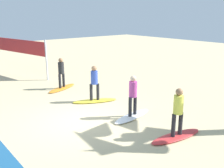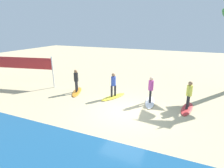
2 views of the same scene
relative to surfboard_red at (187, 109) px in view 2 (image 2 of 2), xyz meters
name	(u,v)px [view 2 (image 2 of 2)]	position (x,y,z in m)	size (l,w,h in m)	color
ground_plane	(126,111)	(3.25, 1.68, -0.04)	(60.00, 60.00, 0.00)	#CCB789
surfboard_red	(187,109)	(0.00, 0.00, 0.00)	(2.10, 0.56, 0.09)	red
surfer_red	(189,93)	(0.00, 0.00, 0.99)	(0.32, 0.46, 1.64)	#232328
surfboard_white	(150,102)	(2.23, -0.10, 0.00)	(2.10, 0.56, 0.09)	white
surfer_white	(151,88)	(2.23, -0.10, 0.99)	(0.32, 0.46, 1.64)	#232328
surfboard_yellow	(113,97)	(4.74, -0.04, 0.00)	(2.10, 0.56, 0.09)	yellow
surfer_yellow	(113,83)	(4.74, -0.04, 0.99)	(0.32, 0.43, 1.64)	#232328
surfboard_orange	(77,92)	(7.64, 0.09, 0.00)	(2.10, 0.56, 0.09)	orange
surfer_orange	(76,79)	(7.64, 0.09, 0.99)	(0.32, 0.44, 1.64)	#232328
volleyball_net	(2,63)	(14.38, 0.72, 1.74)	(8.92, 1.90, 2.50)	silver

